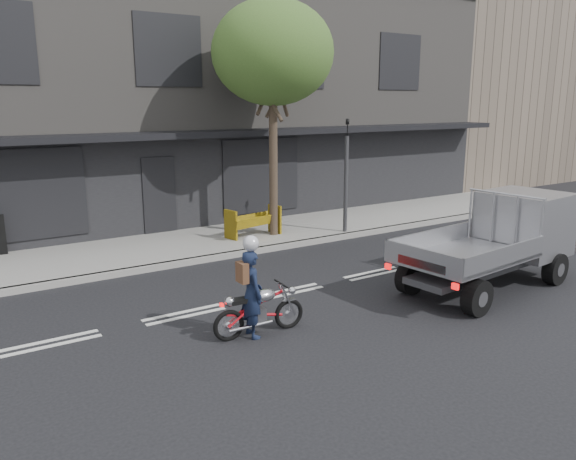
# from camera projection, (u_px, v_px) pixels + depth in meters

# --- Properties ---
(ground) EXTENTS (80.00, 80.00, 0.00)m
(ground) POSITION_uv_depth(u_px,v_px,m) (289.00, 292.00, 12.03)
(ground) COLOR black
(ground) RESTS_ON ground
(sidewalk) EXTENTS (32.00, 3.20, 0.15)m
(sidewalk) POSITION_uv_depth(u_px,v_px,m) (198.00, 243.00, 15.86)
(sidewalk) COLOR gray
(sidewalk) RESTS_ON ground
(kerb) EXTENTS (32.00, 0.20, 0.15)m
(kerb) POSITION_uv_depth(u_px,v_px,m) (224.00, 256.00, 14.55)
(kerb) COLOR gray
(kerb) RESTS_ON ground
(building_main) EXTENTS (26.00, 10.00, 8.00)m
(building_main) POSITION_uv_depth(u_px,v_px,m) (119.00, 101.00, 20.37)
(building_main) COLOR slate
(building_main) RESTS_ON ground
(building_neighbour) EXTENTS (14.00, 10.00, 10.00)m
(building_neighbour) POSITION_uv_depth(u_px,v_px,m) (482.00, 82.00, 30.75)
(building_neighbour) COLOR brown
(building_neighbour) RESTS_ON ground
(street_tree) EXTENTS (3.40, 3.40, 6.74)m
(street_tree) POSITION_uv_depth(u_px,v_px,m) (273.00, 53.00, 15.45)
(street_tree) COLOR #382B21
(street_tree) RESTS_ON ground
(traffic_light_pole) EXTENTS (0.12, 0.12, 3.50)m
(traffic_light_pole) POSITION_uv_depth(u_px,v_px,m) (346.00, 182.00, 16.63)
(traffic_light_pole) COLOR #2D2D30
(traffic_light_pole) RESTS_ON ground
(motorcycle) EXTENTS (1.73, 0.50, 0.89)m
(motorcycle) POSITION_uv_depth(u_px,v_px,m) (259.00, 309.00, 9.77)
(motorcycle) COLOR black
(motorcycle) RESTS_ON ground
(rider) EXTENTS (0.41, 0.59, 1.54)m
(rider) POSITION_uv_depth(u_px,v_px,m) (252.00, 294.00, 9.62)
(rider) COLOR #131C35
(rider) RESTS_ON ground
(flatbed_ute) EXTENTS (4.62, 2.23, 2.07)m
(flatbed_ute) POSITION_uv_depth(u_px,v_px,m) (514.00, 229.00, 12.61)
(flatbed_ute) COLOR black
(flatbed_ute) RESTS_ON ground
(construction_barrier) EXTENTS (1.67, 0.94, 0.88)m
(construction_barrier) POSITION_uv_depth(u_px,v_px,m) (257.00, 223.00, 16.09)
(construction_barrier) COLOR yellow
(construction_barrier) RESTS_ON sidewalk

